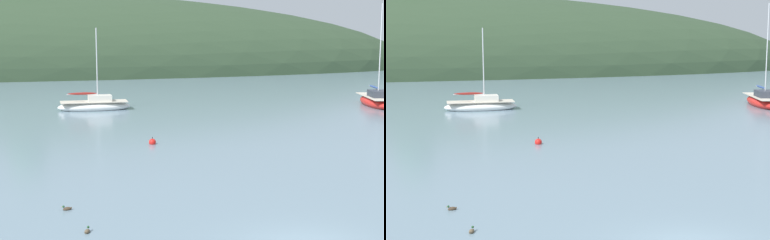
# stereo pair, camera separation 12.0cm
# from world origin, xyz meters

# --- Properties ---
(sailboat_teal_outer) EXTENTS (3.71, 7.33, 9.37)m
(sailboat_teal_outer) POSITION_xyz_m (19.54, 32.82, 0.42)
(sailboat_teal_outer) COLOR red
(sailboat_teal_outer) RESTS_ON ground
(sailboat_black_sloop) EXTENTS (6.25, 2.37, 7.20)m
(sailboat_black_sloop) POSITION_xyz_m (-5.65, 34.76, 0.38)
(sailboat_black_sloop) COLOR white
(sailboat_black_sloop) RESTS_ON ground
(mooring_buoy_inner) EXTENTS (0.44, 0.44, 0.54)m
(mooring_buoy_inner) POSITION_xyz_m (-2.74, 18.60, 0.12)
(mooring_buoy_inner) COLOR red
(mooring_buoy_inner) RESTS_ON ground
(duck_lone_right) EXTENTS (0.42, 0.25, 0.24)m
(duck_lone_right) POSITION_xyz_m (-7.78, 5.79, 0.05)
(duck_lone_right) COLOR #473828
(duck_lone_right) RESTS_ON ground
(duck_lead) EXTENTS (0.27, 0.42, 0.24)m
(duck_lead) POSITION_xyz_m (-7.06, 2.94, 0.05)
(duck_lead) COLOR brown
(duck_lead) RESTS_ON ground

